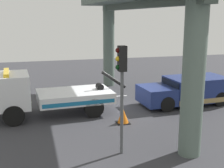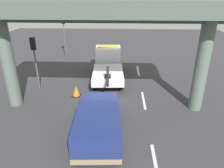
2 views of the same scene
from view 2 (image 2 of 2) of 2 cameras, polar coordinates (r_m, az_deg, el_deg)
The scene contains 10 objects.
ground_plane at distance 15.07m, azimuth -1.96°, elevation -4.32°, with size 60.00×40.00×0.10m, color #38383D.
lane_stripe_west at distance 10.26m, azimuth 11.71°, elevation -20.48°, with size 2.60×0.16×0.01m, color silver.
lane_stripe_mid at distance 15.09m, azimuth 8.56°, elevation -4.34°, with size 2.60×0.16×0.01m, color silver.
lane_stripe_east at distance 20.55m, azimuth 7.08°, elevation 3.64°, with size 2.60×0.16×0.01m, color silver.
tow_truck_white at distance 18.62m, azimuth -1.08°, elevation 5.56°, with size 7.31×2.72×2.46m.
towed_van_green at distance 11.13m, azimuth -3.72°, elevation -10.70°, with size 5.31×2.47×1.58m.
overpass_structure at distance 12.43m, azimuth -2.69°, elevation 17.12°, with size 3.60×14.00×6.55m.
traffic_light_near at distance 16.60m, azimuth -20.34°, elevation 8.07°, with size 0.39×0.32×4.04m.
traffic_light_far at distance 24.39m, azimuth -12.99°, elevation 14.71°, with size 0.39×0.32×4.67m.
traffic_cone_orange at distance 15.62m, azimuth -9.72°, elevation -1.95°, with size 0.62×0.62×0.74m.
Camera 2 is at (-13.21, -1.15, 7.12)m, focal length 33.71 mm.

